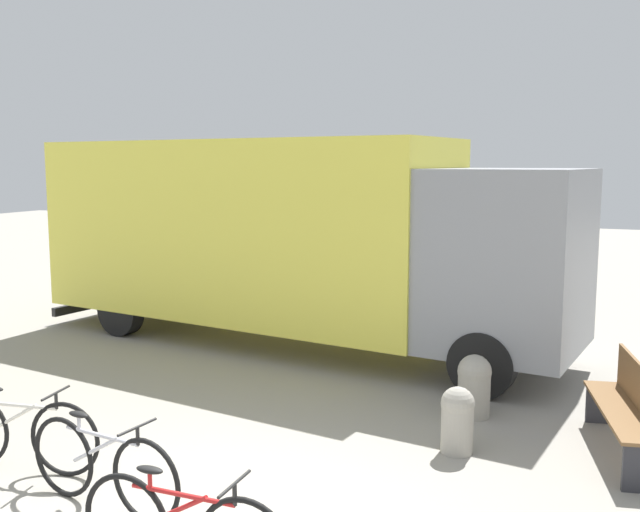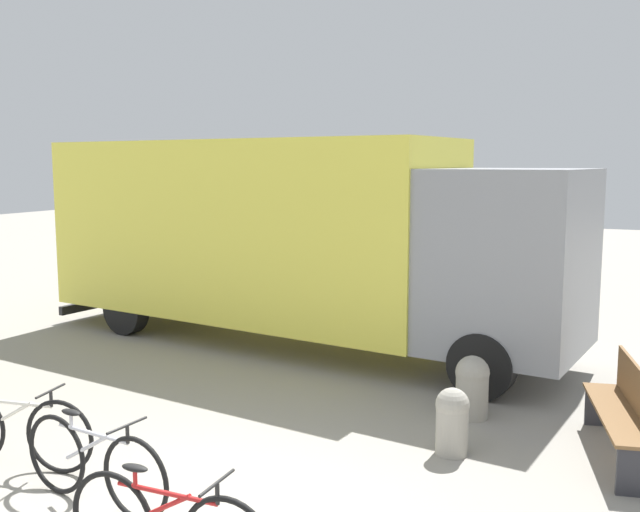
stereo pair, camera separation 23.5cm
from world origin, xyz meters
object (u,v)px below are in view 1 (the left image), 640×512
(park_bench, at_px, (629,406))
(bollard_far_bench, at_px, (474,384))
(bollard_near_bench, at_px, (457,418))
(bicycle_near, at_px, (19,432))
(bicycle_middle, at_px, (103,466))
(delivery_truck, at_px, (286,234))

(park_bench, xyz_separation_m, bollard_far_bench, (-1.66, 0.52, -0.12))
(bollard_near_bench, xyz_separation_m, bollard_far_bench, (-0.03, 1.14, 0.02))
(park_bench, bearing_deg, bollard_near_bench, 98.81)
(bicycle_near, relative_size, bollard_far_bench, 2.29)
(bicycle_middle, bearing_deg, delivery_truck, 106.40)
(delivery_truck, relative_size, park_bench, 4.86)
(bollard_near_bench, bearing_deg, delivery_truck, 135.95)
(bicycle_middle, relative_size, bollard_far_bench, 2.30)
(park_bench, distance_m, bollard_far_bench, 1.74)
(delivery_truck, xyz_separation_m, bicycle_near, (-0.31, -5.45, -1.43))
(delivery_truck, bearing_deg, park_bench, -19.89)
(bicycle_near, xyz_separation_m, bicycle_middle, (1.25, -0.31, 0.00))
(park_bench, distance_m, bicycle_middle, 5.16)
(park_bench, relative_size, bollard_near_bench, 2.74)
(park_bench, relative_size, bicycle_near, 1.12)
(park_bench, distance_m, bicycle_near, 6.08)
(delivery_truck, xyz_separation_m, park_bench, (5.15, -2.79, -1.31))
(park_bench, height_order, bicycle_near, park_bench)
(bicycle_near, relative_size, bicycle_middle, 1.00)
(bicycle_middle, xyz_separation_m, bollard_far_bench, (2.56, 3.49, 0.00))
(delivery_truck, distance_m, bollard_near_bench, 5.11)
(delivery_truck, bearing_deg, bicycle_middle, -72.19)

